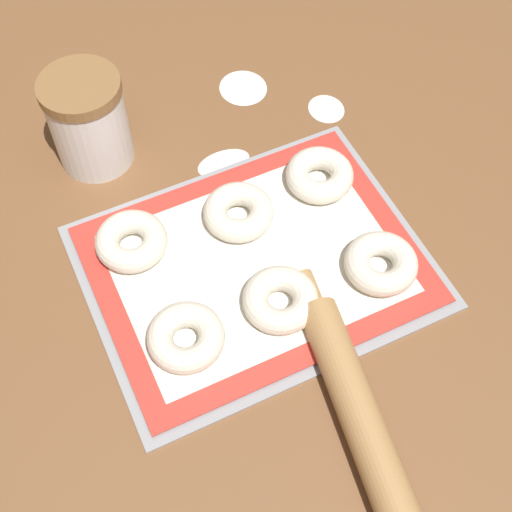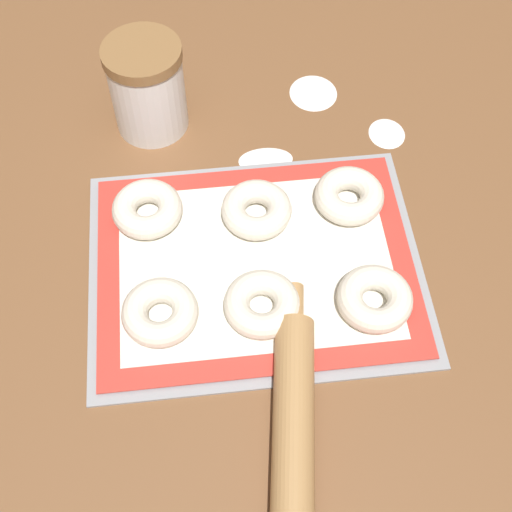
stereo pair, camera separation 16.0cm
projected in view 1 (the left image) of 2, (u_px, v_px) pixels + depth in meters
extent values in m
plane|color=brown|center=(258.00, 273.00, 0.91)|extent=(2.80, 2.80, 0.00)
cube|color=#93969B|center=(256.00, 266.00, 0.91)|extent=(0.42, 0.33, 0.01)
cube|color=red|center=(256.00, 264.00, 0.91)|extent=(0.40, 0.31, 0.00)
cube|color=silver|center=(256.00, 263.00, 0.91)|extent=(0.34, 0.25, 0.00)
torus|color=silver|center=(186.00, 337.00, 0.83)|extent=(0.09, 0.09, 0.03)
torus|color=silver|center=(280.00, 300.00, 0.86)|extent=(0.09, 0.09, 0.03)
torus|color=silver|center=(381.00, 264.00, 0.89)|extent=(0.09, 0.09, 0.03)
torus|color=silver|center=(131.00, 241.00, 0.90)|extent=(0.09, 0.09, 0.03)
torus|color=silver|center=(238.00, 212.00, 0.93)|extent=(0.09, 0.09, 0.03)
torus|color=silver|center=(319.00, 175.00, 0.96)|extent=(0.09, 0.09, 0.03)
cylinder|color=white|center=(90.00, 126.00, 0.96)|extent=(0.10, 0.10, 0.12)
cylinder|color=olive|center=(79.00, 88.00, 0.91)|extent=(0.11, 0.11, 0.02)
cylinder|color=#AD7F4C|center=(363.00, 423.00, 0.78)|extent=(0.09, 0.30, 0.05)
cylinder|color=#AD7F4C|center=(310.00, 290.00, 0.87)|extent=(0.03, 0.05, 0.02)
ellipsoid|color=white|center=(243.00, 87.00, 1.09)|extent=(0.07, 0.08, 0.00)
ellipsoid|color=white|center=(224.00, 162.00, 1.01)|extent=(0.08, 0.05, 0.00)
ellipsoid|color=white|center=(326.00, 108.00, 1.06)|extent=(0.05, 0.06, 0.00)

